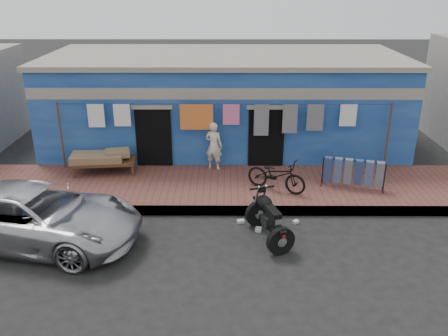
# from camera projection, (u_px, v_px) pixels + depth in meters

# --- Properties ---
(ground) EXTENTS (80.00, 80.00, 0.00)m
(ground) POSITION_uv_depth(u_px,v_px,m) (224.00, 246.00, 11.02)
(ground) COLOR black
(ground) RESTS_ON ground
(sidewalk) EXTENTS (28.00, 3.00, 0.25)m
(sidewalk) POSITION_uv_depth(u_px,v_px,m) (224.00, 188.00, 13.75)
(sidewalk) COLOR brown
(sidewalk) RESTS_ON ground
(curb) EXTENTS (28.00, 0.10, 0.25)m
(curb) POSITION_uv_depth(u_px,v_px,m) (224.00, 211.00, 12.41)
(curb) COLOR gray
(curb) RESTS_ON ground
(building) EXTENTS (12.20, 5.20, 3.36)m
(building) POSITION_uv_depth(u_px,v_px,m) (225.00, 102.00, 16.87)
(building) COLOR navy
(building) RESTS_ON ground
(clothesline) EXTENTS (10.06, 0.06, 2.10)m
(clothesline) POSITION_uv_depth(u_px,v_px,m) (229.00, 120.00, 14.29)
(clothesline) COLOR brown
(clothesline) RESTS_ON sidewalk
(car) EXTENTS (5.32, 3.18, 1.40)m
(car) POSITION_uv_depth(u_px,v_px,m) (36.00, 215.00, 10.94)
(car) COLOR silver
(car) RESTS_ON ground
(seated_person) EXTENTS (0.63, 0.52, 1.50)m
(seated_person) POSITION_uv_depth(u_px,v_px,m) (214.00, 146.00, 14.54)
(seated_person) COLOR beige
(seated_person) RESTS_ON sidewalk
(bicycle) EXTENTS (1.79, 1.37, 1.11)m
(bicycle) POSITION_uv_depth(u_px,v_px,m) (277.00, 172.00, 13.12)
(bicycle) COLOR black
(bicycle) RESTS_ON sidewalk
(motorcycle) EXTENTS (1.65, 2.13, 1.14)m
(motorcycle) POSITION_uv_depth(u_px,v_px,m) (269.00, 218.00, 11.10)
(motorcycle) COLOR black
(motorcycle) RESTS_ON ground
(charpoy) EXTENTS (2.13, 1.31, 0.66)m
(charpoy) POSITION_uv_depth(u_px,v_px,m) (104.00, 162.00, 14.42)
(charpoy) COLOR brown
(charpoy) RESTS_ON sidewalk
(jeans_rack) EXTENTS (1.98, 1.31, 0.86)m
(jeans_rack) POSITION_uv_depth(u_px,v_px,m) (353.00, 173.00, 13.35)
(jeans_rack) COLOR black
(jeans_rack) RESTS_ON sidewalk
(litter_a) EXTENTS (0.20, 0.17, 0.08)m
(litter_a) POSITION_uv_depth(u_px,v_px,m) (241.00, 221.00, 12.04)
(litter_a) COLOR silver
(litter_a) RESTS_ON ground
(litter_b) EXTENTS (0.18, 0.18, 0.07)m
(litter_b) POSITION_uv_depth(u_px,v_px,m) (296.00, 222.00, 12.03)
(litter_b) COLOR silver
(litter_b) RESTS_ON ground
(litter_c) EXTENTS (0.18, 0.21, 0.07)m
(litter_c) POSITION_uv_depth(u_px,v_px,m) (258.00, 229.00, 11.66)
(litter_c) COLOR silver
(litter_c) RESTS_ON ground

